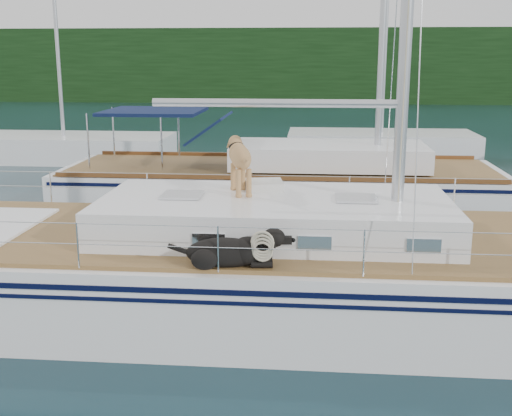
# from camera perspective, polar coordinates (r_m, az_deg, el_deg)

# --- Properties ---
(ground) EXTENTS (120.00, 120.00, 0.00)m
(ground) POSITION_cam_1_polar(r_m,az_deg,el_deg) (10.19, -2.94, -8.99)
(ground) COLOR black
(ground) RESTS_ON ground
(tree_line) EXTENTS (90.00, 3.00, 6.00)m
(tree_line) POSITION_cam_1_polar(r_m,az_deg,el_deg) (54.35, 3.77, 12.50)
(tree_line) COLOR black
(tree_line) RESTS_ON ground
(shore_bank) EXTENTS (92.00, 1.00, 1.20)m
(shore_bank) POSITION_cam_1_polar(r_m,az_deg,el_deg) (55.63, 3.76, 10.05)
(shore_bank) COLOR #595147
(shore_bank) RESTS_ON ground
(main_sailboat) EXTENTS (12.00, 3.80, 14.01)m
(main_sailboat) POSITION_cam_1_polar(r_m,az_deg,el_deg) (9.94, -2.45, -5.42)
(main_sailboat) COLOR white
(main_sailboat) RESTS_ON ground
(neighbor_sailboat) EXTENTS (11.00, 3.50, 13.30)m
(neighbor_sailboat) POSITION_cam_1_polar(r_m,az_deg,el_deg) (16.33, 2.56, 1.92)
(neighbor_sailboat) COLOR white
(neighbor_sailboat) RESTS_ON ground
(bg_boat_west) EXTENTS (8.00, 3.00, 11.65)m
(bg_boat_west) POSITION_cam_1_polar(r_m,az_deg,el_deg) (25.36, -16.65, 5.10)
(bg_boat_west) COLOR white
(bg_boat_west) RESTS_ON ground
(bg_boat_center) EXTENTS (7.20, 3.00, 11.65)m
(bg_boat_center) POSITION_cam_1_polar(r_m,az_deg,el_deg) (25.69, 11.03, 5.53)
(bg_boat_center) COLOR white
(bg_boat_center) RESTS_ON ground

